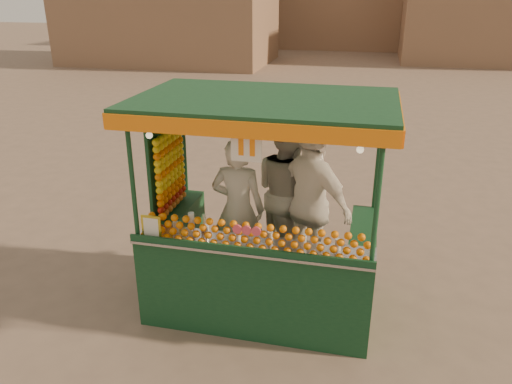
% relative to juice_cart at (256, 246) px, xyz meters
% --- Properties ---
extents(ground, '(90.00, 90.00, 0.00)m').
position_rel_juice_cart_xyz_m(ground, '(-0.12, -0.05, -0.83)').
color(ground, brown).
rests_on(ground, ground).
extents(building_left, '(10.00, 6.00, 6.00)m').
position_rel_juice_cart_xyz_m(building_left, '(-9.12, 19.95, 2.17)').
color(building_left, '#83614A').
rests_on(building_left, ground).
extents(building_right, '(9.00, 6.00, 5.00)m').
position_rel_juice_cart_xyz_m(building_right, '(6.88, 23.95, 1.67)').
color(building_right, '#83614A').
rests_on(building_right, ground).
extents(juice_cart, '(2.81, 1.82, 2.55)m').
position_rel_juice_cart_xyz_m(juice_cart, '(0.00, 0.00, 0.00)').
color(juice_cart, '#0F381F').
rests_on(juice_cart, ground).
extents(vendor_left, '(0.65, 0.43, 1.76)m').
position_rel_juice_cart_xyz_m(vendor_left, '(-0.27, 0.22, 0.34)').
color(vendor_left, silver).
rests_on(vendor_left, ground).
extents(vendor_middle, '(1.17, 1.16, 1.91)m').
position_rel_juice_cart_xyz_m(vendor_middle, '(0.24, 0.73, 0.42)').
color(vendor_middle, beige).
rests_on(vendor_middle, ground).
extents(vendor_right, '(1.20, 1.02, 1.93)m').
position_rel_juice_cart_xyz_m(vendor_right, '(0.59, 0.36, 0.43)').
color(vendor_right, white).
rests_on(vendor_right, ground).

